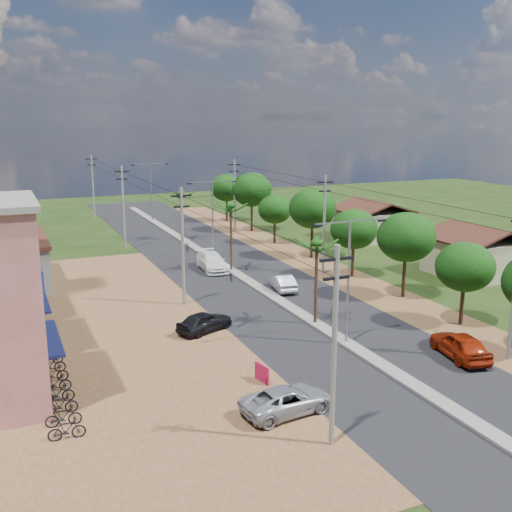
# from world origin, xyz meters

# --- Properties ---
(ground) EXTENTS (160.00, 160.00, 0.00)m
(ground) POSITION_xyz_m (0.00, 0.00, 0.00)
(ground) COLOR black
(ground) RESTS_ON ground
(road) EXTENTS (12.00, 110.00, 0.04)m
(road) POSITION_xyz_m (0.00, 15.00, 0.02)
(road) COLOR black
(road) RESTS_ON ground
(median) EXTENTS (1.00, 90.00, 0.18)m
(median) POSITION_xyz_m (0.00, 18.00, 0.09)
(median) COLOR #605E56
(median) RESTS_ON ground
(dirt_lot_west) EXTENTS (18.00, 46.00, 0.04)m
(dirt_lot_west) POSITION_xyz_m (-15.00, 8.00, 0.02)
(dirt_lot_west) COLOR brown
(dirt_lot_west) RESTS_ON ground
(dirt_shoulder_east) EXTENTS (5.00, 90.00, 0.03)m
(dirt_shoulder_east) POSITION_xyz_m (8.50, 15.00, 0.01)
(dirt_shoulder_east) COLOR brown
(dirt_shoulder_east) RESTS_ON ground
(house_east_near) EXTENTS (7.60, 7.50, 4.60)m
(house_east_near) POSITION_xyz_m (20.00, 10.00, 2.39)
(house_east_near) COLOR tan
(house_east_near) RESTS_ON ground
(house_east_far) EXTENTS (7.60, 7.50, 4.60)m
(house_east_far) POSITION_xyz_m (21.00, 28.00, 2.39)
(house_east_far) COLOR tan
(house_east_far) RESTS_ON ground
(tree_east_b) EXTENTS (4.00, 4.00, 5.83)m
(tree_east_b) POSITION_xyz_m (9.30, 0.00, 4.11)
(tree_east_b) COLOR black
(tree_east_b) RESTS_ON ground
(tree_east_c) EXTENTS (4.60, 4.60, 6.83)m
(tree_east_c) POSITION_xyz_m (9.70, 7.00, 4.86)
(tree_east_c) COLOR black
(tree_east_c) RESTS_ON ground
(tree_east_d) EXTENTS (4.20, 4.20, 6.13)m
(tree_east_d) POSITION_xyz_m (9.40, 14.00, 4.34)
(tree_east_d) COLOR black
(tree_east_d) RESTS_ON ground
(tree_east_e) EXTENTS (4.80, 4.80, 7.14)m
(tree_east_e) POSITION_xyz_m (9.60, 22.00, 5.09)
(tree_east_e) COLOR black
(tree_east_e) RESTS_ON ground
(tree_east_f) EXTENTS (3.80, 3.80, 5.52)m
(tree_east_f) POSITION_xyz_m (9.20, 30.00, 3.89)
(tree_east_f) COLOR black
(tree_east_f) RESTS_ON ground
(tree_east_g) EXTENTS (5.00, 5.00, 7.38)m
(tree_east_g) POSITION_xyz_m (9.80, 38.00, 5.24)
(tree_east_g) COLOR black
(tree_east_g) RESTS_ON ground
(tree_east_h) EXTENTS (4.40, 4.40, 6.52)m
(tree_east_h) POSITION_xyz_m (9.50, 46.00, 4.64)
(tree_east_h) COLOR black
(tree_east_h) RESTS_ON ground
(palm_median_near) EXTENTS (2.00, 2.00, 6.15)m
(palm_median_near) POSITION_xyz_m (0.00, 4.00, 5.54)
(palm_median_near) COLOR black
(palm_median_near) RESTS_ON ground
(palm_median_mid) EXTENTS (2.00, 2.00, 6.55)m
(palm_median_mid) POSITION_xyz_m (0.00, 20.00, 5.90)
(palm_median_mid) COLOR black
(palm_median_mid) RESTS_ON ground
(palm_median_far) EXTENTS (2.00, 2.00, 5.85)m
(palm_median_far) POSITION_xyz_m (0.00, 36.00, 5.26)
(palm_median_far) COLOR black
(palm_median_far) RESTS_ON ground
(streetlight_near) EXTENTS (5.10, 0.18, 8.00)m
(streetlight_near) POSITION_xyz_m (0.00, 0.00, 4.79)
(streetlight_near) COLOR gray
(streetlight_near) RESTS_ON ground
(streetlight_mid) EXTENTS (5.10, 0.18, 8.00)m
(streetlight_mid) POSITION_xyz_m (0.00, 25.00, 4.79)
(streetlight_mid) COLOR gray
(streetlight_mid) RESTS_ON ground
(streetlight_far) EXTENTS (5.10, 0.18, 8.00)m
(streetlight_far) POSITION_xyz_m (0.00, 50.00, 4.79)
(streetlight_far) COLOR gray
(streetlight_far) RESTS_ON ground
(utility_pole_w_a) EXTENTS (1.60, 0.24, 9.00)m
(utility_pole_w_a) POSITION_xyz_m (-7.00, -10.00, 4.76)
(utility_pole_w_a) COLOR #605E56
(utility_pole_w_a) RESTS_ON ground
(utility_pole_w_b) EXTENTS (1.60, 0.24, 9.00)m
(utility_pole_w_b) POSITION_xyz_m (-7.00, 12.00, 4.76)
(utility_pole_w_b) COLOR #605E56
(utility_pole_w_b) RESTS_ON ground
(utility_pole_w_c) EXTENTS (1.60, 0.24, 9.00)m
(utility_pole_w_c) POSITION_xyz_m (-7.00, 34.00, 4.76)
(utility_pole_w_c) COLOR #605E56
(utility_pole_w_c) RESTS_ON ground
(utility_pole_w_d) EXTENTS (1.60, 0.24, 9.00)m
(utility_pole_w_d) POSITION_xyz_m (-7.00, 55.00, 4.76)
(utility_pole_w_d) COLOR #605E56
(utility_pole_w_d) RESTS_ON ground
(utility_pole_e_b) EXTENTS (1.60, 0.24, 9.00)m
(utility_pole_e_b) POSITION_xyz_m (7.50, 16.00, 4.76)
(utility_pole_e_b) COLOR #605E56
(utility_pole_e_b) RESTS_ON ground
(utility_pole_e_c) EXTENTS (1.60, 0.24, 9.00)m
(utility_pole_e_c) POSITION_xyz_m (7.50, 38.00, 4.76)
(utility_pole_e_c) COLOR #605E56
(utility_pole_e_c) RESTS_ON ground
(car_red_near) EXTENTS (2.70, 4.91, 1.58)m
(car_red_near) POSITION_xyz_m (5.00, -4.66, 0.79)
(car_red_near) COLOR maroon
(car_red_near) RESTS_ON ground
(car_silver_mid) EXTENTS (2.06, 4.24, 1.34)m
(car_silver_mid) POSITION_xyz_m (1.60, 12.46, 0.67)
(car_silver_mid) COLOR #93949A
(car_silver_mid) RESTS_ON ground
(car_white_far) EXTENTS (2.51, 5.57, 1.58)m
(car_white_far) POSITION_xyz_m (-1.50, 21.13, 0.79)
(car_white_far) COLOR silver
(car_white_far) RESTS_ON ground
(car_parked_silver) EXTENTS (4.90, 2.71, 1.30)m
(car_parked_silver) POSITION_xyz_m (-7.50, -6.63, 0.65)
(car_parked_silver) COLOR #93949A
(car_parked_silver) RESTS_ON ground
(car_parked_dark) EXTENTS (4.34, 3.05, 1.37)m
(car_parked_dark) POSITION_xyz_m (-7.50, 5.71, 0.69)
(car_parked_dark) COLOR black
(car_parked_dark) RESTS_ON ground
(moto_rider_east) EXTENTS (1.27, 2.03, 1.01)m
(moto_rider_east) POSITION_xyz_m (5.20, -3.02, 0.50)
(moto_rider_east) COLOR black
(moto_rider_east) RESTS_ON ground
(moto_rider_west_a) EXTENTS (1.03, 1.62, 0.80)m
(moto_rider_west_a) POSITION_xyz_m (-1.20, 16.97, 0.40)
(moto_rider_west_a) COLOR black
(moto_rider_west_a) RESTS_ON ground
(moto_rider_west_b) EXTENTS (0.97, 1.81, 1.05)m
(moto_rider_west_b) POSITION_xyz_m (-1.20, 29.89, 0.52)
(moto_rider_west_b) COLOR black
(moto_rider_west_b) RESTS_ON ground
(roadside_sign) EXTENTS (0.31, 1.23, 1.03)m
(roadside_sign) POSITION_xyz_m (-7.20, -2.99, 0.51)
(roadside_sign) COLOR #AB0F3C
(roadside_sign) RESTS_ON ground
(parked_scooter_row) EXTENTS (1.69, 9.68, 1.00)m
(parked_scooter_row) POSITION_xyz_m (-17.59, -0.39, 0.50)
(parked_scooter_row) COLOR black
(parked_scooter_row) RESTS_ON ground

